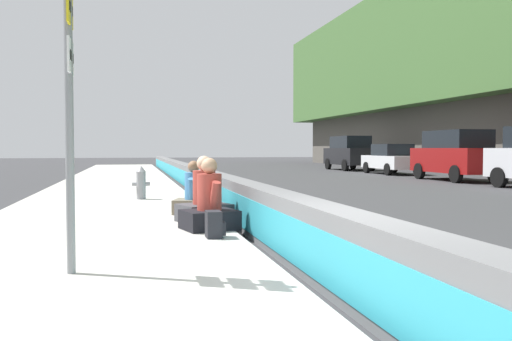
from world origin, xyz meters
TOP-DOWN VIEW (x-y plane):
  - ground_plane at (0.00, 0.00)m, footprint 160.00×160.00m
  - sidewalk_strip at (0.00, 2.65)m, footprint 80.00×4.40m
  - jersey_barrier at (0.00, 0.00)m, footprint 76.00×0.45m
  - route_sign_post at (1.03, 2.71)m, footprint 0.44×0.09m
  - fire_hydrant at (9.43, 1.84)m, footprint 0.26×0.46m
  - seated_person_foreground at (3.81, 0.83)m, footprint 0.90×0.99m
  - seated_person_middle at (4.74, 0.79)m, footprint 0.98×1.05m
  - seated_person_rear at (6.03, 0.84)m, footprint 0.86×0.94m
  - backpack at (2.97, 0.88)m, footprint 0.32×0.28m
  - parked_car_fourth at (16.78, -12.25)m, footprint 4.84×2.14m
  - parked_car_midline at (23.14, -12.35)m, footprint 4.55×2.05m
  - parked_car_far at (28.90, -12.22)m, footprint 4.80×2.07m

SIDE VIEW (x-z plane):
  - ground_plane at x=0.00m, z-range 0.00..0.00m
  - sidewalk_strip at x=0.00m, z-range 0.00..0.14m
  - backpack at x=2.97m, z-range 0.13..0.53m
  - jersey_barrier at x=0.00m, z-range 0.00..0.85m
  - seated_person_rear at x=6.03m, z-range -0.06..1.02m
  - seated_person_foreground at x=3.81m, z-range -0.08..1.10m
  - seated_person_middle at x=4.74m, z-range -0.08..1.11m
  - fire_hydrant at x=9.43m, z-range 0.15..1.03m
  - parked_car_midline at x=23.14m, z-range 0.01..1.72m
  - parked_car_fourth at x=16.78m, z-range 0.04..2.32m
  - parked_car_far at x=28.90m, z-range 0.04..2.32m
  - route_sign_post at x=1.03m, z-range 0.43..4.03m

